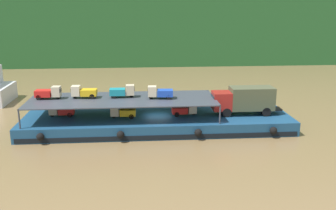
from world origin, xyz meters
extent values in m
plane|color=brown|center=(0.00, 0.00, 0.00)|extent=(400.00, 400.00, 0.00)
cube|color=navy|center=(0.00, 0.00, 0.75)|extent=(29.52, 7.96, 1.50)
cube|color=black|center=(0.00, -4.00, 0.35)|extent=(28.93, 0.06, 0.50)
sphere|color=black|center=(-11.81, -4.21, 0.85)|extent=(0.77, 0.77, 0.77)
sphere|color=black|center=(-3.94, -4.21, 0.85)|extent=(0.77, 0.77, 0.77)
sphere|color=black|center=(3.94, -4.21, 0.85)|extent=(0.77, 0.77, 0.77)
sphere|color=black|center=(11.81, -4.21, 0.85)|extent=(0.77, 0.77, 0.77)
cube|color=maroon|center=(7.16, -0.16, 3.10)|extent=(2.02, 2.20, 2.00)
cube|color=#192833|center=(6.13, -0.15, 3.45)|extent=(0.08, 1.84, 0.60)
cube|color=#474C33|center=(10.56, -0.19, 3.35)|extent=(4.82, 2.34, 2.50)
cube|color=black|center=(10.56, -0.19, 2.05)|extent=(6.81, 1.44, 0.20)
cylinder|color=black|center=(7.57, 0.85, 2.00)|extent=(1.00, 0.29, 1.00)
cylinder|color=black|center=(7.55, -1.17, 2.00)|extent=(1.00, 0.29, 1.00)
cylinder|color=black|center=(12.01, 0.81, 2.00)|extent=(1.00, 0.29, 1.00)
cylinder|color=black|center=(11.99, -1.21, 2.00)|extent=(1.00, 0.29, 1.00)
cylinder|color=#383D47|center=(6.28, 3.50, 2.50)|extent=(0.16, 0.16, 2.00)
cylinder|color=#383D47|center=(6.28, -3.50, 2.50)|extent=(0.16, 0.16, 2.00)
cylinder|color=#383D47|center=(-13.88, 3.50, 2.50)|extent=(0.16, 0.16, 2.00)
cylinder|color=#383D47|center=(-13.88, -3.50, 2.50)|extent=(0.16, 0.16, 2.00)
cube|color=#383D47|center=(-3.80, 0.00, 3.45)|extent=(20.32, 7.16, 0.10)
cube|color=red|center=(-10.03, 0.60, 2.13)|extent=(1.74, 1.26, 0.70)
cube|color=#C6B793|center=(-11.43, 0.55, 2.33)|extent=(0.93, 1.03, 1.10)
cube|color=#19232D|center=(-11.90, 0.54, 2.44)|extent=(0.07, 0.85, 0.38)
cylinder|color=black|center=(-11.58, 0.55, 1.78)|extent=(0.56, 0.16, 0.56)
cylinder|color=black|center=(-9.65, 1.15, 1.78)|extent=(0.56, 0.16, 0.56)
cylinder|color=black|center=(-9.61, 0.09, 1.78)|extent=(0.56, 0.16, 0.56)
cube|color=gold|center=(-3.25, -0.55, 2.13)|extent=(1.74, 1.26, 0.70)
cube|color=#C6B793|center=(-4.65, -0.50, 2.33)|extent=(0.94, 1.03, 1.10)
cube|color=#19232D|center=(-5.12, -0.48, 2.44)|extent=(0.07, 0.85, 0.38)
cylinder|color=black|center=(-4.80, -0.49, 1.78)|extent=(0.56, 0.16, 0.56)
cylinder|color=black|center=(-2.83, -0.04, 1.78)|extent=(0.56, 0.16, 0.56)
cylinder|color=black|center=(-2.87, -1.09, 1.78)|extent=(0.56, 0.16, 0.56)
cube|color=red|center=(2.48, -0.16, 2.13)|extent=(1.73, 1.24, 0.70)
cube|color=beige|center=(3.88, -0.12, 2.33)|extent=(0.93, 1.02, 1.10)
cube|color=#19232D|center=(4.35, -0.11, 2.44)|extent=(0.06, 0.85, 0.38)
cylinder|color=black|center=(4.03, -0.12, 1.78)|extent=(0.56, 0.15, 0.56)
cylinder|color=black|center=(2.10, -0.70, 1.78)|extent=(0.56, 0.15, 0.56)
cylinder|color=black|center=(2.07, 0.36, 1.78)|extent=(0.56, 0.15, 0.56)
cube|color=red|center=(-12.38, 0.70, 4.13)|extent=(1.75, 1.27, 0.70)
cube|color=#C6B793|center=(-10.98, 0.64, 4.33)|extent=(0.94, 1.04, 1.10)
cube|color=#19232D|center=(-10.51, 0.62, 4.44)|extent=(0.08, 0.85, 0.38)
cylinder|color=black|center=(-10.83, 0.63, 3.78)|extent=(0.57, 0.16, 0.56)
cylinder|color=black|center=(-12.80, 0.19, 3.78)|extent=(0.57, 0.16, 0.56)
cylinder|color=black|center=(-12.75, 1.25, 3.78)|extent=(0.57, 0.16, 0.56)
cube|color=gold|center=(-7.49, 0.73, 4.13)|extent=(1.74, 1.26, 0.70)
cube|color=beige|center=(-8.89, 0.78, 4.33)|extent=(0.94, 1.03, 1.10)
cube|color=#19232D|center=(-9.36, 0.80, 4.44)|extent=(0.07, 0.85, 0.38)
cylinder|color=black|center=(-9.04, 0.79, 3.78)|extent=(0.56, 0.16, 0.56)
cylinder|color=black|center=(-7.08, 1.25, 3.78)|extent=(0.56, 0.16, 0.56)
cylinder|color=black|center=(-7.11, 0.19, 3.78)|extent=(0.56, 0.16, 0.56)
cube|color=teal|center=(-4.37, 0.75, 4.13)|extent=(1.70, 1.20, 0.70)
cube|color=#C6B793|center=(-2.97, 0.75, 4.33)|extent=(0.90, 1.00, 1.10)
cube|color=#19232D|center=(-2.50, 0.75, 4.44)|extent=(0.04, 0.85, 0.38)
cylinder|color=black|center=(-2.82, 0.75, 3.78)|extent=(0.56, 0.14, 0.56)
cylinder|color=black|center=(-4.77, 0.22, 3.78)|extent=(0.56, 0.14, 0.56)
cylinder|color=black|center=(-4.77, 1.28, 3.78)|extent=(0.56, 0.14, 0.56)
cube|color=#1E47B7|center=(0.84, -0.21, 4.13)|extent=(1.77, 1.30, 0.70)
cube|color=beige|center=(-0.56, -0.13, 4.33)|extent=(0.96, 1.05, 1.10)
cube|color=#19232D|center=(-1.03, -0.10, 4.44)|extent=(0.09, 0.85, 0.38)
cylinder|color=black|center=(-0.71, -0.12, 3.78)|extent=(0.57, 0.17, 0.56)
cylinder|color=black|center=(1.27, 0.30, 3.78)|extent=(0.57, 0.17, 0.56)
cylinder|color=black|center=(1.21, -0.76, 3.78)|extent=(0.57, 0.17, 0.56)
camera|label=1|loc=(-2.07, -40.13, 13.44)|focal=40.23mm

